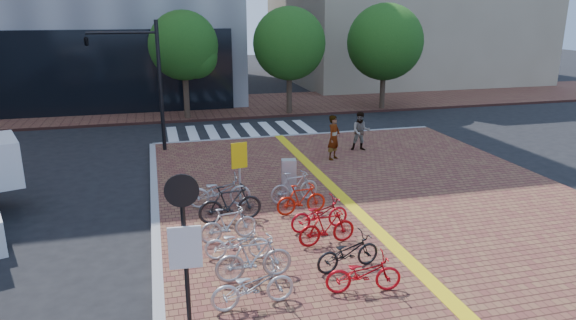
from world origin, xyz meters
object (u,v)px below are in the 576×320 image
object	(u,v)px
pedestrian_a	(334,137)
pedestrian_b	(361,131)
utility_box	(289,175)
bike_6	(363,273)
bike_7	(348,252)
bike_1	(254,258)
bike_5	(219,191)
bike_10	(301,199)
bike_4	(230,203)
yellow_sign	(240,161)
traffic_light_pole	(127,63)
bike_8	(327,227)
bike_0	(253,286)
bike_3	(228,224)
bike_2	(237,243)
bike_11	(294,187)
notice_sign	(185,238)
bike_9	(319,214)

from	to	relation	value
pedestrian_a	pedestrian_b	world-z (taller)	pedestrian_a
pedestrian_b	utility_box	distance (m)	6.03
bike_6	bike_7	world-z (taller)	bike_6
bike_1	bike_7	distance (m)	2.25
bike_5	bike_10	distance (m)	2.61
pedestrian_b	bike_1	bearing A→B (deg)	-108.36
bike_5	pedestrian_b	world-z (taller)	pedestrian_b
bike_4	bike_7	xyz separation A→B (m)	(2.26, -3.54, -0.13)
yellow_sign	traffic_light_pole	size ratio (longest dim) A/B	0.35
bike_1	bike_8	bearing A→B (deg)	-60.70
bike_0	utility_box	distance (m)	7.25
bike_3	pedestrian_b	xyz separation A→B (m)	(6.94, 7.67, 0.38)
bike_1	bike_10	size ratio (longest dim) A/B	1.14
bike_2	bike_11	world-z (taller)	bike_11
bike_10	pedestrian_a	world-z (taller)	pedestrian_a
bike_0	pedestrian_b	size ratio (longest dim) A/B	1.04
yellow_sign	notice_sign	size ratio (longest dim) A/B	0.59
bike_0	bike_6	size ratio (longest dim) A/B	1.06
bike_4	utility_box	distance (m)	3.24
bike_5	bike_10	xyz separation A→B (m)	(2.31, -1.22, -0.04)
bike_3	bike_8	world-z (taller)	bike_8
bike_8	bike_10	bearing A→B (deg)	-4.15
bike_2	bike_9	distance (m)	2.77
bike_0	bike_8	xyz separation A→B (m)	(2.43, 2.39, 0.01)
bike_4	bike_6	xyz separation A→B (m)	(2.21, -4.59, -0.12)
bike_6	pedestrian_b	xyz separation A→B (m)	(4.48, 10.99, 0.41)
bike_3	notice_sign	size ratio (longest dim) A/B	0.49
bike_1	utility_box	bearing A→B (deg)	-23.84
bike_8	notice_sign	bearing A→B (deg)	124.17
notice_sign	traffic_light_pole	distance (m)	14.17
pedestrian_b	yellow_sign	distance (m)	7.77
bike_8	pedestrian_a	bearing A→B (deg)	-26.58
bike_6	bike_10	bearing A→B (deg)	8.96
bike_4	pedestrian_a	bearing A→B (deg)	-48.91
bike_3	bike_4	size ratio (longest dim) A/B	0.85
bike_9	utility_box	world-z (taller)	utility_box
bike_8	bike_2	bearing A→B (deg)	89.34
utility_box	traffic_light_pole	distance (m)	8.93
bike_8	pedestrian_a	distance (m)	8.07
bike_5	bike_4	bearing A→B (deg)	-170.57
bike_1	traffic_light_pole	world-z (taller)	traffic_light_pole
traffic_light_pole	bike_7	bearing A→B (deg)	-67.16
utility_box	bike_4	bearing A→B (deg)	-136.36
bike_7	pedestrian_a	xyz separation A→B (m)	(2.83, 8.92, 0.48)
bike_0	bike_10	distance (m)	5.16
yellow_sign	bike_8	bearing A→B (deg)	-66.62
bike_0	bike_5	xyz separation A→B (m)	(0.07, 5.81, 0.04)
utility_box	bike_6	bearing A→B (deg)	-91.13
bike_11	utility_box	distance (m)	1.17
bike_6	bike_5	bearing A→B (deg)	30.21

